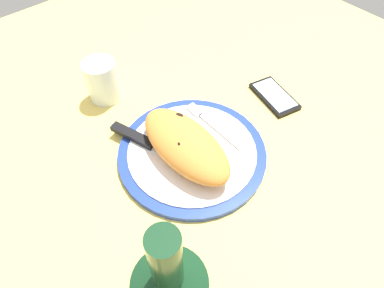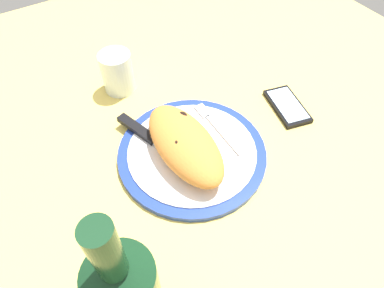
% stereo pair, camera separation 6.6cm
% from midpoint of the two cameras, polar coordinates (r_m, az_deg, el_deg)
% --- Properties ---
extents(ground_plane, '(1.50, 1.50, 0.03)m').
position_cam_midpoint_polar(ground_plane, '(0.70, -2.70, -2.77)').
color(ground_plane, '#EACC60').
extents(plate, '(0.29, 0.29, 0.02)m').
position_cam_midpoint_polar(plate, '(0.68, -2.77, -1.66)').
color(plate, '#233D99').
rests_on(plate, ground_plane).
extents(calzone, '(0.22, 0.11, 0.06)m').
position_cam_midpoint_polar(calzone, '(0.65, -4.13, -0.18)').
color(calzone, orange).
rests_on(calzone, plate).
extents(fork, '(0.16, 0.02, 0.00)m').
position_cam_midpoint_polar(fork, '(0.72, 0.16, 3.58)').
color(fork, silver).
rests_on(fork, plate).
extents(knife, '(0.22, 0.08, 0.01)m').
position_cam_midpoint_polar(knife, '(0.69, -10.75, 0.31)').
color(knife, silver).
rests_on(knife, plate).
extents(smartphone, '(0.13, 0.09, 0.01)m').
position_cam_midpoint_polar(smartphone, '(0.81, 11.30, 7.67)').
color(smartphone, black).
rests_on(smartphone, ground_plane).
extents(water_glass, '(0.07, 0.07, 0.09)m').
position_cam_midpoint_polar(water_glass, '(0.81, -16.93, 9.55)').
color(water_glass, silver).
rests_on(water_glass, ground_plane).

